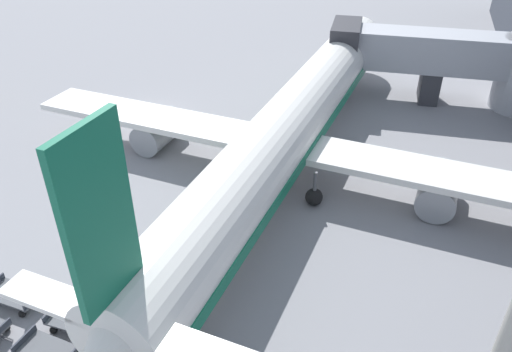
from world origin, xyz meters
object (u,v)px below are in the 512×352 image
at_px(baggage_dolly_row_near_col_b, 48,352).
at_px(baggage_dolly_row_mid_a_col_a, 15,296).
at_px(airplane, 289,128).
at_px(baggage_dolly_row_mid_a_col_c, 153,347).
at_px(baggage_dolly_row_mid_a_col_b, 77,321).

height_order(baggage_dolly_row_near_col_b, baggage_dolly_row_mid_a_col_a, same).
height_order(airplane, baggage_dolly_row_mid_a_col_c, airplane).
bearing_deg(baggage_dolly_row_mid_a_col_a, airplane, 59.37).
height_order(baggage_dolly_row_mid_a_col_a, baggage_dolly_row_mid_a_col_c, same).
distance_m(airplane, baggage_dolly_row_mid_a_col_b, 17.69).
bearing_deg(baggage_dolly_row_mid_a_col_a, baggage_dolly_row_mid_a_col_c, -5.02).
distance_m(airplane, baggage_dolly_row_mid_a_col_a, 18.88).
bearing_deg(airplane, baggage_dolly_row_mid_a_col_b, -109.06).
relative_size(baggage_dolly_row_mid_a_col_a, baggage_dolly_row_mid_a_col_c, 0.99).
bearing_deg(baggage_dolly_row_mid_a_col_c, baggage_dolly_row_mid_a_col_b, 176.44).
height_order(airplane, baggage_dolly_row_near_col_b, airplane).
height_order(baggage_dolly_row_mid_a_col_a, baggage_dolly_row_mid_a_col_b, same).
distance_m(baggage_dolly_row_near_col_b, baggage_dolly_row_mid_a_col_a, 4.31).
xyz_separation_m(baggage_dolly_row_mid_a_col_a, baggage_dolly_row_mid_a_col_b, (3.81, -0.44, 0.00)).
bearing_deg(baggage_dolly_row_mid_a_col_c, baggage_dolly_row_near_col_b, -158.71).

